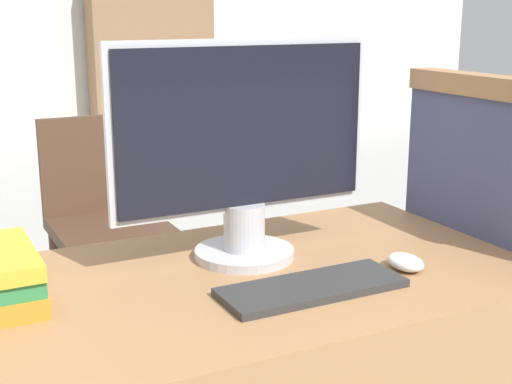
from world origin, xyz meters
TOP-DOWN VIEW (x-y plane):
  - carrel_divider at (0.66, 0.29)m, footprint 0.07×0.58m
  - monitor at (0.08, 0.44)m, footprint 0.59×0.22m
  - keyboard at (0.11, 0.21)m, footprint 0.37×0.14m
  - mouse at (0.35, 0.22)m, footprint 0.06×0.09m
  - far_chair at (0.13, 1.88)m, footprint 0.44×0.44m
  - bookshelf_far at (1.77, 6.05)m, footprint 1.24×0.32m

SIDE VIEW (x-z plane):
  - far_chair at x=0.13m, z-range 0.07..0.95m
  - carrel_divider at x=0.66m, z-range 0.01..1.17m
  - keyboard at x=0.11m, z-range 0.77..0.79m
  - mouse at x=0.35m, z-range 0.77..0.81m
  - bookshelf_far at x=1.77m, z-range 0.00..1.69m
  - monitor at x=0.08m, z-range 0.78..1.26m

